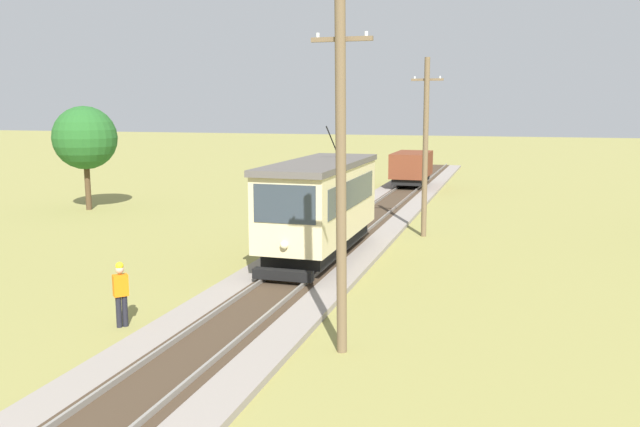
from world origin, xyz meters
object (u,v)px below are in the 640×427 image
object	(u,v)px
freight_car	(412,167)
utility_pole_near_tram	(341,177)
track_worker	(121,291)
red_tram	(320,204)
utility_pole_mid	(425,147)
tree_left_far	(85,138)

from	to	relation	value
freight_car	utility_pole_near_tram	world-z (taller)	utility_pole_near_tram
utility_pole_near_tram	track_worker	size ratio (longest dim) A/B	4.65
red_tram	utility_pole_mid	bearing A→B (deg)	60.95
track_worker	utility_pole_mid	bearing A→B (deg)	-68.42
red_tram	utility_pole_near_tram	distance (m)	9.69
tree_left_far	utility_pole_near_tram	bearing A→B (deg)	-41.03
track_worker	tree_left_far	distance (m)	21.67
freight_car	utility_pole_mid	distance (m)	17.55
utility_pole_mid	freight_car	bearing A→B (deg)	100.51
utility_pole_near_tram	tree_left_far	distance (m)	25.82
red_tram	freight_car	size ratio (longest dim) A/B	1.64
utility_pole_near_tram	utility_pole_mid	bearing A→B (deg)	90.00
freight_car	utility_pole_near_tram	distance (m)	31.97
utility_pole_mid	track_worker	xyz separation A→B (m)	(-6.10, -14.43, -3.09)
freight_car	tree_left_far	distance (m)	22.14
red_tram	freight_car	bearing A→B (deg)	90.01
freight_car	utility_pole_mid	xyz separation A→B (m)	(3.17, -17.08, 2.52)
freight_car	tree_left_far	bearing A→B (deg)	-137.86
utility_pole_near_tram	tree_left_far	world-z (taller)	utility_pole_near_tram
red_tram	freight_car	distance (m)	22.79
utility_pole_mid	tree_left_far	bearing A→B (deg)	173.19
freight_car	utility_pole_mid	size ratio (longest dim) A/B	0.65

